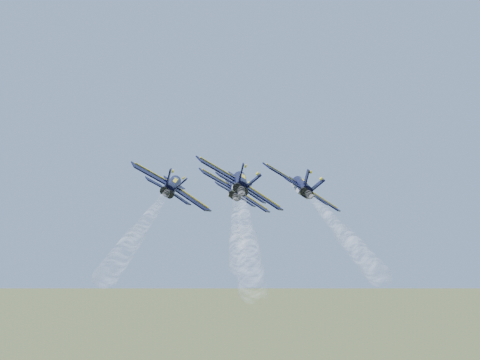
% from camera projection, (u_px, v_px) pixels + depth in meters
% --- Properties ---
extents(jet_lead, '(10.99, 17.19, 7.11)m').
position_uv_depth(jet_lead, '(235.00, 190.00, 117.10)').
color(jet_lead, black).
extents(jet_left, '(10.99, 17.19, 7.11)m').
position_uv_depth(jet_left, '(172.00, 186.00, 104.75)').
color(jet_left, black).
extents(jet_right, '(10.99, 17.19, 7.11)m').
position_uv_depth(jet_right, '(301.00, 187.00, 106.45)').
color(jet_right, black).
extents(jet_slot, '(10.99, 17.19, 7.11)m').
position_uv_depth(jet_slot, '(240.00, 183.00, 95.65)').
color(jet_slot, black).
extents(smoke_trail_lead, '(16.01, 47.70, 2.28)m').
position_uv_depth(smoke_trail_lead, '(253.00, 175.00, 79.43)').
color(smoke_trail_lead, white).
extents(smoke_trail_left, '(16.01, 47.70, 2.28)m').
position_uv_depth(smoke_trail_left, '(158.00, 166.00, 67.08)').
color(smoke_trail_left, white).
extents(smoke_trail_right, '(16.01, 47.70, 2.28)m').
position_uv_depth(smoke_trail_right, '(359.00, 167.00, 68.77)').
color(smoke_trail_right, white).
extents(smoke_trail_slot, '(16.01, 47.70, 2.28)m').
position_uv_depth(smoke_trail_slot, '(268.00, 157.00, 57.97)').
color(smoke_trail_slot, white).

